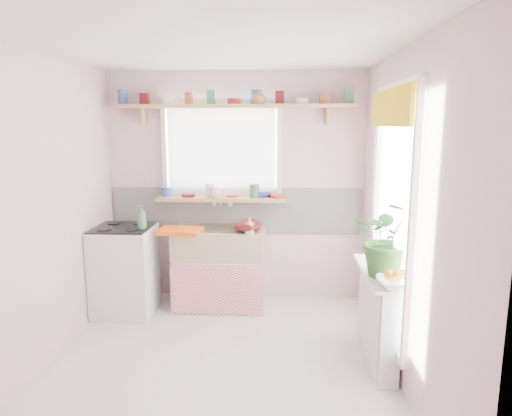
{
  "coord_description": "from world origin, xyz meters",
  "views": [
    {
      "loc": [
        0.48,
        -3.37,
        1.94
      ],
      "look_at": [
        0.28,
        0.55,
        1.21
      ],
      "focal_mm": 32.0,
      "sensor_mm": 36.0,
      "label": 1
    }
  ],
  "objects": [
    {
      "name": "sill_bowl",
      "position": [
        0.29,
        1.54,
        1.19
      ],
      "size": [
        0.26,
        0.26,
        0.06
      ],
      "primitive_type": "imported",
      "rotation": [
        0.0,
        0.0,
        -0.34
      ],
      "color": "#344FAB",
      "rests_on": "windowsill"
    },
    {
      "name": "fruit_bowl",
      "position": [
        1.33,
        -0.2,
        0.81
      ],
      "size": [
        0.31,
        0.31,
        0.07
      ],
      "primitive_type": "imported",
      "rotation": [
        0.0,
        0.0,
        -0.04
      ],
      "color": "white",
      "rests_on": "radiator_ledge"
    },
    {
      "name": "herb_pot",
      "position": [
        1.27,
        0.2,
        0.87
      ],
      "size": [
        0.11,
        0.08,
        0.2
      ],
      "primitive_type": "imported",
      "rotation": [
        0.0,
        0.0,
        -0.07
      ],
      "color": "#325C24",
      "rests_on": "radiator_ledge"
    },
    {
      "name": "sill_crockery",
      "position": [
        -0.2,
        1.48,
        1.21
      ],
      "size": [
        1.35,
        0.11,
        0.12
      ],
      "color": "#3359A5",
      "rests_on": "windowsill"
    },
    {
      "name": "cooker",
      "position": [
        -1.1,
        1.05,
        0.46
      ],
      "size": [
        0.58,
        0.58,
        0.93
      ],
      "color": "white",
      "rests_on": "ground"
    },
    {
      "name": "windowsill",
      "position": [
        -0.15,
        1.48,
        1.14
      ],
      "size": [
        1.4,
        0.22,
        0.04
      ],
      "primitive_type": "cube",
      "color": "tan",
      "rests_on": "room"
    },
    {
      "name": "dish_tray",
      "position": [
        -0.53,
        1.1,
        0.87
      ],
      "size": [
        0.46,
        0.36,
        0.04
      ],
      "primitive_type": "cube",
      "rotation": [
        0.0,
        0.0,
        -0.09
      ],
      "color": "orange",
      "rests_on": "sink_unit"
    },
    {
      "name": "fruit",
      "position": [
        1.34,
        -0.19,
        0.87
      ],
      "size": [
        0.2,
        0.14,
        0.1
      ],
      "color": "orange",
      "rests_on": "fruit_bowl"
    },
    {
      "name": "jade_plant",
      "position": [
        1.33,
        0.07,
        1.08
      ],
      "size": [
        0.59,
        0.53,
        0.6
      ],
      "primitive_type": "imported",
      "rotation": [
        0.0,
        0.0,
        -0.11
      ],
      "color": "#336327",
      "rests_on": "radiator_ledge"
    },
    {
      "name": "shelf_crockery",
      "position": [
        -0.0,
        1.47,
        2.2
      ],
      "size": [
        2.47,
        0.11,
        0.12
      ],
      "color": "#3359A5",
      "rests_on": "pine_shelf"
    },
    {
      "name": "cooker_bottle",
      "position": [
        -0.88,
        0.98,
        1.04
      ],
      "size": [
        0.12,
        0.12,
        0.24
      ],
      "primitive_type": "imported",
      "rotation": [
        0.0,
        0.0,
        -0.35
      ],
      "color": "#42844B",
      "rests_on": "cooker"
    },
    {
      "name": "soap_bottle_sink",
      "position": [
        0.19,
        1.1,
        0.93
      ],
      "size": [
        0.09,
        0.09,
        0.17
      ],
      "primitive_type": "imported",
      "rotation": [
        0.0,
        0.0,
        -0.17
      ],
      "color": "#FFF771",
      "rests_on": "sink_unit"
    },
    {
      "name": "colander",
      "position": [
        0.15,
        1.18,
        0.92
      ],
      "size": [
        0.38,
        0.38,
        0.13
      ],
      "primitive_type": "ellipsoid",
      "rotation": [
        0.0,
        0.0,
        0.42
      ],
      "color": "#540E14",
      "rests_on": "sink_unit"
    },
    {
      "name": "pine_shelf",
      "position": [
        0.0,
        1.47,
        2.12
      ],
      "size": [
        2.52,
        0.24,
        0.04
      ],
      "primitive_type": "cube",
      "color": "tan",
      "rests_on": "room"
    },
    {
      "name": "room",
      "position": [
        0.66,
        0.86,
        1.37
      ],
      "size": [
        3.2,
        3.2,
        3.2
      ],
      "color": "silver",
      "rests_on": "ground"
    },
    {
      "name": "sink_unit",
      "position": [
        -0.15,
        1.29,
        0.43
      ],
      "size": [
        0.95,
        0.65,
        1.11
      ],
      "color": "white",
      "rests_on": "ground"
    },
    {
      "name": "sill_cup",
      "position": [
        -0.21,
        1.45,
        1.21
      ],
      "size": [
        0.16,
        0.16,
        0.1
      ],
      "primitive_type": "imported",
      "rotation": [
        0.0,
        0.0,
        -0.31
      ],
      "color": "beige",
      "rests_on": "windowsill"
    },
    {
      "name": "radiator_ledge",
      "position": [
        1.3,
        0.2,
        0.4
      ],
      "size": [
        0.22,
        0.95,
        0.78
      ],
      "color": "white",
      "rests_on": "ground"
    },
    {
      "name": "shelf_vase",
      "position": [
        0.26,
        1.41,
        2.22
      ],
      "size": [
        0.17,
        0.17,
        0.15
      ],
      "primitive_type": "imported",
      "rotation": [
        0.0,
        0.0,
        0.18
      ],
      "color": "#A46532",
      "rests_on": "pine_shelf"
    }
  ]
}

